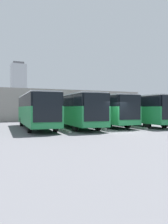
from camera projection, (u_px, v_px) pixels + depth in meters
ground_plane at (117, 132)px, 18.11m from camera, size 600.00×600.00×0.00m
bus_0 at (136, 109)px, 24.85m from camera, size 2.93×11.26×3.28m
curb_divider_0 at (131, 126)px, 22.62m from camera, size 0.49×5.35×0.15m
bus_1 at (103, 109)px, 24.33m from camera, size 2.93×11.26×3.28m
curb_divider_1 at (94, 127)px, 22.10m from camera, size 0.49×5.35×0.15m
bus_2 at (74, 110)px, 22.00m from camera, size 2.93×11.26×3.28m
curb_divider_2 at (61, 129)px, 19.77m from camera, size 0.49×5.35×0.15m
bus_3 at (36, 110)px, 20.90m from camera, size 2.93×11.26×3.28m
station_building at (49, 105)px, 38.52m from camera, size 30.70×12.94×4.93m
office_tower at (18, 87)px, 227.25m from camera, size 15.37×15.37×49.79m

